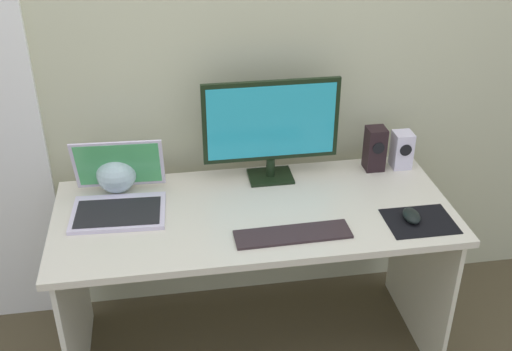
% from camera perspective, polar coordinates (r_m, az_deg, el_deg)
% --- Properties ---
extents(ground_plane, '(8.00, 8.00, 0.00)m').
position_cam_1_polar(ground_plane, '(2.82, -0.17, -15.36)').
color(ground_plane, '#4C422C').
extents(wall_back, '(6.00, 0.04, 2.50)m').
position_cam_1_polar(wall_back, '(2.53, -1.74, 12.48)').
color(wall_back, '#B9BA97').
rests_on(wall_back, ground_plane).
extents(desk, '(1.51, 0.66, 0.71)m').
position_cam_1_polar(desk, '(2.45, -0.19, -5.88)').
color(desk, beige).
rests_on(desk, ground_plane).
extents(monitor, '(0.55, 0.14, 0.43)m').
position_cam_1_polar(monitor, '(2.47, 1.39, 4.52)').
color(monitor, black).
rests_on(monitor, desk).
extents(speaker_right, '(0.08, 0.08, 0.16)m').
position_cam_1_polar(speaker_right, '(2.70, 13.17, 2.31)').
color(speaker_right, silver).
rests_on(speaker_right, desk).
extents(speaker_near_monitor, '(0.08, 0.08, 0.19)m').
position_cam_1_polar(speaker_near_monitor, '(2.65, 10.81, 2.43)').
color(speaker_near_monitor, black).
rests_on(speaker_near_monitor, desk).
extents(laptop, '(0.36, 0.33, 0.24)m').
position_cam_1_polar(laptop, '(2.42, -12.45, -1.84)').
color(laptop, silver).
rests_on(laptop, desk).
extents(fishbowl, '(0.16, 0.16, 0.16)m').
position_cam_1_polar(fishbowl, '(2.52, -12.64, 0.18)').
color(fishbowl, silver).
rests_on(fishbowl, desk).
extents(keyboard_external, '(0.42, 0.12, 0.01)m').
position_cam_1_polar(keyboard_external, '(2.23, 3.38, -5.39)').
color(keyboard_external, '#302326').
rests_on(keyboard_external, desk).
extents(mousepad, '(0.25, 0.20, 0.00)m').
position_cam_1_polar(mousepad, '(2.38, 14.71, -4.06)').
color(mousepad, black).
rests_on(mousepad, desk).
extents(mouse, '(0.06, 0.10, 0.04)m').
position_cam_1_polar(mouse, '(2.37, 14.01, -3.58)').
color(mouse, black).
rests_on(mouse, mousepad).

